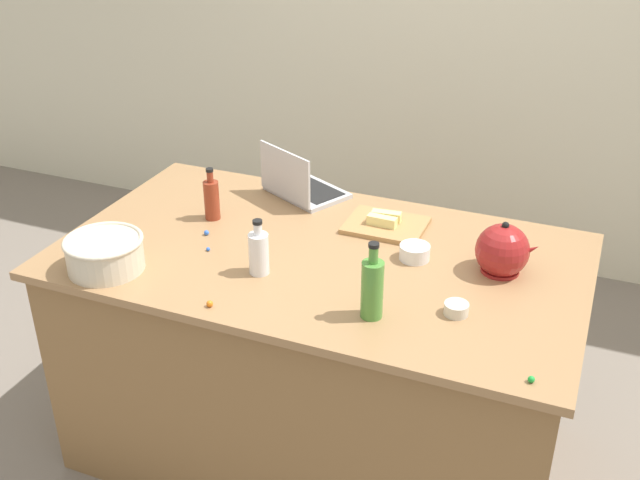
# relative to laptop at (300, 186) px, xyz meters

# --- Properties ---
(ground_plane) EXTENTS (12.00, 12.00, 0.00)m
(ground_plane) POSITION_rel_laptop_xyz_m (0.25, -0.41, -0.95)
(ground_plane) COLOR slate
(wall_back) EXTENTS (8.00, 0.10, 2.60)m
(wall_back) POSITION_rel_laptop_xyz_m (0.25, 1.48, 0.35)
(wall_back) COLOR beige
(wall_back) RESTS_ON ground
(island_counter) EXTENTS (1.83, 1.04, 0.90)m
(island_counter) POSITION_rel_laptop_xyz_m (0.25, -0.41, -0.50)
(island_counter) COLOR olive
(island_counter) RESTS_ON ground
(laptop) EXTENTS (0.38, 0.34, 0.22)m
(laptop) POSITION_rel_laptop_xyz_m (0.00, 0.00, 0.00)
(laptop) COLOR #B7B7BC
(laptop) RESTS_ON island_counter
(mixing_bowl_large) EXTENTS (0.27, 0.27, 0.12)m
(mixing_bowl_large) POSITION_rel_laptop_xyz_m (-0.37, -0.78, 0.01)
(mixing_bowl_large) COLOR beige
(mixing_bowl_large) RESTS_ON island_counter
(bottle_vinegar) EXTENTS (0.07, 0.07, 0.20)m
(bottle_vinegar) POSITION_rel_laptop_xyz_m (0.12, -0.61, 0.03)
(bottle_vinegar) COLOR white
(bottle_vinegar) RESTS_ON island_counter
(bottle_olive) EXTENTS (0.07, 0.07, 0.25)m
(bottle_olive) POSITION_rel_laptop_xyz_m (0.55, -0.71, 0.05)
(bottle_olive) COLOR #4C8C38
(bottle_olive) RESTS_ON island_counter
(bottle_soy) EXTENTS (0.06, 0.06, 0.21)m
(bottle_soy) POSITION_rel_laptop_xyz_m (-0.23, -0.31, 0.04)
(bottle_soy) COLOR maroon
(bottle_soy) RESTS_ON island_counter
(kettle) EXTENTS (0.21, 0.18, 0.20)m
(kettle) POSITION_rel_laptop_xyz_m (0.86, -0.30, 0.03)
(kettle) COLOR maroon
(kettle) RESTS_ON island_counter
(cutting_board) EXTENTS (0.29, 0.23, 0.02)m
(cutting_board) POSITION_rel_laptop_xyz_m (0.41, -0.13, -0.04)
(cutting_board) COLOR #AD7F4C
(cutting_board) RESTS_ON island_counter
(butter_stick_left) EXTENTS (0.11, 0.04, 0.04)m
(butter_stick_left) POSITION_rel_laptop_xyz_m (0.40, -0.16, -0.01)
(butter_stick_left) COLOR #F4E58C
(butter_stick_left) RESTS_ON cutting_board
(butter_stick_right) EXTENTS (0.11, 0.05, 0.04)m
(butter_stick_right) POSITION_rel_laptop_xyz_m (0.40, -0.11, -0.01)
(butter_stick_right) COLOR #F4E58C
(butter_stick_right) RESTS_ON cutting_board
(ramekin_small) EXTENTS (0.08, 0.08, 0.04)m
(ramekin_small) POSITION_rel_laptop_xyz_m (0.78, -0.61, -0.03)
(ramekin_small) COLOR beige
(ramekin_small) RESTS_ON island_counter
(ramekin_medium) EXTENTS (0.11, 0.11, 0.05)m
(ramekin_medium) POSITION_rel_laptop_xyz_m (0.57, -0.32, -0.02)
(ramekin_medium) COLOR white
(ramekin_medium) RESTS_ON island_counter
(candy_0) EXTENTS (0.02, 0.02, 0.02)m
(candy_0) POSITION_rel_laptop_xyz_m (-0.18, -0.44, -0.04)
(candy_0) COLOR blue
(candy_0) RESTS_ON island_counter
(candy_1) EXTENTS (0.02, 0.02, 0.02)m
(candy_1) POSITION_rel_laptop_xyz_m (0.07, -0.86, -0.04)
(candy_1) COLOR orange
(candy_1) RESTS_ON island_counter
(candy_2) EXTENTS (0.01, 0.01, 0.01)m
(candy_2) POSITION_rel_laptop_xyz_m (-0.12, -0.54, -0.04)
(candy_2) COLOR blue
(candy_2) RESTS_ON island_counter
(candy_3) EXTENTS (0.02, 0.02, 0.02)m
(candy_3) POSITION_rel_laptop_xyz_m (1.05, -0.85, -0.04)
(candy_3) COLOR green
(candy_3) RESTS_ON island_counter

